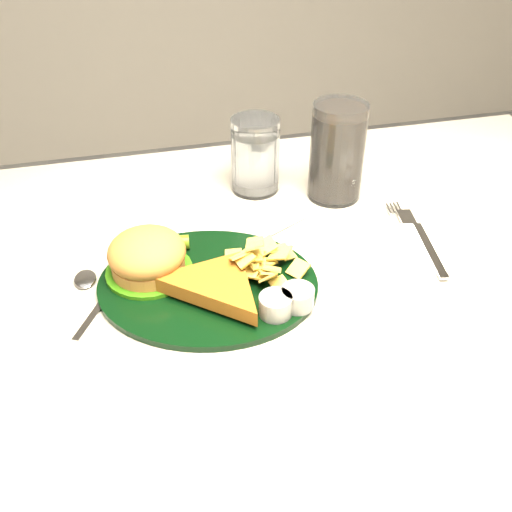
{
  "coord_description": "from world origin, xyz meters",
  "views": [
    {
      "loc": [
        -0.15,
        -0.53,
        1.2
      ],
      "look_at": [
        -0.02,
        -0.0,
        0.8
      ],
      "focal_mm": 40.0,
      "sensor_mm": 36.0,
      "label": 1
    }
  ],
  "objects_px": {
    "water_glass": "(255,155)",
    "fork_napkin": "(426,246)",
    "table": "(269,462)",
    "cola_glass": "(337,152)",
    "dinner_plate": "(207,267)"
  },
  "relations": [
    {
      "from": "table",
      "to": "water_glass",
      "type": "height_order",
      "value": "water_glass"
    },
    {
      "from": "fork_napkin",
      "to": "dinner_plate",
      "type": "bearing_deg",
      "value": -167.63
    },
    {
      "from": "water_glass",
      "to": "fork_napkin",
      "type": "distance_m",
      "value": 0.29
    },
    {
      "from": "table",
      "to": "cola_glass",
      "type": "relative_size",
      "value": 8.2
    },
    {
      "from": "water_glass",
      "to": "cola_glass",
      "type": "height_order",
      "value": "cola_glass"
    },
    {
      "from": "table",
      "to": "fork_napkin",
      "type": "bearing_deg",
      "value": 5.24
    },
    {
      "from": "table",
      "to": "water_glass",
      "type": "bearing_deg",
      "value": 81.19
    },
    {
      "from": "cola_glass",
      "to": "fork_napkin",
      "type": "xyz_separation_m",
      "value": [
        0.07,
        -0.16,
        -0.07
      ]
    },
    {
      "from": "table",
      "to": "water_glass",
      "type": "relative_size",
      "value": 10.4
    },
    {
      "from": "table",
      "to": "dinner_plate",
      "type": "height_order",
      "value": "dinner_plate"
    },
    {
      "from": "table",
      "to": "fork_napkin",
      "type": "relative_size",
      "value": 7.45
    },
    {
      "from": "table",
      "to": "cola_glass",
      "type": "bearing_deg",
      "value": 51.36
    },
    {
      "from": "water_glass",
      "to": "fork_napkin",
      "type": "relative_size",
      "value": 0.72
    },
    {
      "from": "table",
      "to": "cola_glass",
      "type": "distance_m",
      "value": 0.51
    },
    {
      "from": "water_glass",
      "to": "cola_glass",
      "type": "relative_size",
      "value": 0.79
    }
  ]
}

